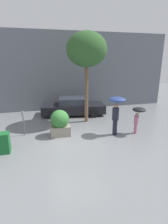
# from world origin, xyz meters

# --- Properties ---
(ground_plane) EXTENTS (40.00, 40.00, 0.00)m
(ground_plane) POSITION_xyz_m (0.00, 0.00, 0.00)
(ground_plane) COLOR slate
(building_facade) EXTENTS (18.00, 0.30, 6.00)m
(building_facade) POSITION_xyz_m (0.00, 6.50, 3.00)
(building_facade) COLOR slate
(building_facade) RESTS_ON ground
(planter_box) EXTENTS (1.02, 0.97, 1.39)m
(planter_box) POSITION_xyz_m (-0.70, 1.11, 0.71)
(planter_box) COLOR gray
(planter_box) RESTS_ON ground
(person_adult) EXTENTS (0.88, 0.88, 2.03)m
(person_adult) POSITION_xyz_m (2.21, 0.57, 1.52)
(person_adult) COLOR #1E1E2D
(person_adult) RESTS_ON ground
(person_child) EXTENTS (0.69, 0.69, 1.45)m
(person_child) POSITION_xyz_m (3.38, 0.36, 1.13)
(person_child) COLOR #B76684
(person_child) RESTS_ON ground
(parked_car_near) EXTENTS (4.68, 2.38, 1.26)m
(parked_car_near) POSITION_xyz_m (0.66, 4.66, 0.58)
(parked_car_near) COLOR black
(parked_car_near) RESTS_ON ground
(street_tree) EXTENTS (2.41, 2.41, 5.49)m
(street_tree) POSITION_xyz_m (1.21, 2.95, 4.42)
(street_tree) COLOR brown
(street_tree) RESTS_ON ground
(parking_meter) EXTENTS (0.14, 0.14, 1.31)m
(parking_meter) POSITION_xyz_m (-2.55, 1.55, 0.94)
(parking_meter) COLOR #595B60
(parking_meter) RESTS_ON ground
(newspaper_box) EXTENTS (0.50, 0.44, 0.90)m
(newspaper_box) POSITION_xyz_m (-3.26, -0.15, 0.45)
(newspaper_box) COLOR #19662D
(newspaper_box) RESTS_ON ground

